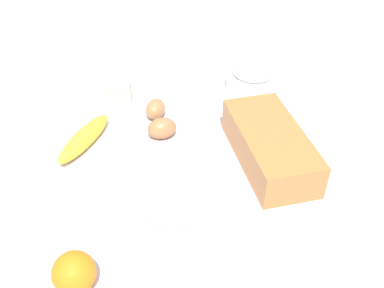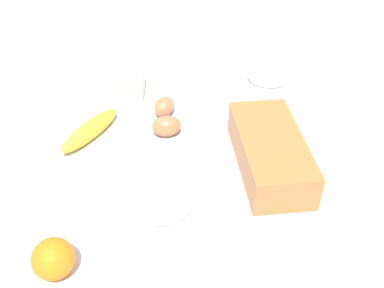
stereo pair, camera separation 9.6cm
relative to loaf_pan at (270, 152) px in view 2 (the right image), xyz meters
name	(u,v)px [view 2 (the right image)]	position (x,y,z in m)	size (l,w,h in m)	color
ground_plane	(192,161)	(-0.06, -0.16, -0.05)	(2.40, 2.40, 0.02)	silver
loaf_pan	(270,152)	(0.00, 0.00, 0.00)	(0.29, 0.16, 0.08)	#B77A3D
flour_bowl	(162,207)	(0.10, -0.25, -0.01)	(0.15, 0.15, 0.07)	white
sugar_bowl	(268,81)	(-0.29, 0.10, -0.01)	(0.15, 0.15, 0.08)	white
banana	(90,130)	(-0.19, -0.37, -0.02)	(0.19, 0.04, 0.04)	yellow
orange_fruit	(53,259)	(0.18, -0.45, -0.01)	(0.07, 0.07, 0.07)	orange
butter_block	(131,85)	(-0.36, -0.26, -0.01)	(0.09, 0.06, 0.06)	#F4EDB2
egg_near_butter	(164,107)	(-0.24, -0.19, -0.02)	(0.05, 0.05, 0.06)	#BB7E4C
egg_beside_bowl	(167,126)	(-0.16, -0.20, -0.02)	(0.05, 0.05, 0.07)	#B37949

